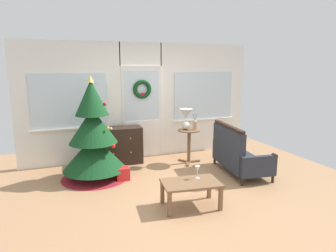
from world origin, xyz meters
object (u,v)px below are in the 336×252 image
object	(u,v)px
settee_sofa	(237,154)
table_lamp	(186,116)
christmas_tree	(93,140)
flower_vase	(195,124)
gift_box	(123,174)
side_table	(189,139)
coffee_table	(191,186)
dresser_cabinet	(120,145)
wine_glass	(198,169)

from	to	relation	value
settee_sofa	table_lamp	size ratio (longest dim) A/B	3.27
christmas_tree	flower_vase	bearing A→B (deg)	3.24
flower_vase	gift_box	xyz separation A→B (m)	(-1.65, -0.40, -0.73)
side_table	table_lamp	xyz separation A→B (m)	(-0.06, 0.04, 0.50)
side_table	table_lamp	world-z (taller)	table_lamp
flower_vase	coffee_table	size ratio (longest dim) A/B	0.39
dresser_cabinet	settee_sofa	size ratio (longest dim) A/B	0.64
side_table	coffee_table	world-z (taller)	side_table
dresser_cabinet	coffee_table	world-z (taller)	dresser_cabinet
gift_box	coffee_table	bearing A→B (deg)	-63.68
christmas_tree	coffee_table	bearing A→B (deg)	-55.78
side_table	wine_glass	bearing A→B (deg)	-110.94
side_table	coffee_table	xyz separation A→B (m)	(-0.84, -1.89, -0.19)
settee_sofa	coffee_table	world-z (taller)	settee_sofa
dresser_cabinet	side_table	bearing A→B (deg)	-20.65
coffee_table	christmas_tree	bearing A→B (deg)	124.22
table_lamp	gift_box	distance (m)	1.81
gift_box	table_lamp	bearing A→B (deg)	18.68
table_lamp	coffee_table	world-z (taller)	table_lamp
flower_vase	wine_glass	bearing A→B (deg)	-114.41
dresser_cabinet	wine_glass	xyz separation A→B (m)	(0.68, -2.31, 0.14)
christmas_tree	wine_glass	distance (m)	2.09
flower_vase	wine_glass	xyz separation A→B (m)	(-0.79, -1.73, -0.32)
coffee_table	side_table	bearing A→B (deg)	66.04
table_lamp	coffee_table	size ratio (longest dim) A/B	0.49
christmas_tree	coffee_table	xyz separation A→B (m)	(1.16, -1.71, -0.40)
flower_vase	coffee_table	world-z (taller)	flower_vase
side_table	gift_box	bearing A→B (deg)	-163.35
side_table	flower_vase	distance (m)	0.35
table_lamp	christmas_tree	bearing A→B (deg)	-173.57
side_table	coffee_table	bearing A→B (deg)	-113.96
table_lamp	coffee_table	bearing A→B (deg)	-112.01
settee_sofa	wine_glass	xyz separation A→B (m)	(-1.29, -0.90, 0.16)
side_table	dresser_cabinet	bearing A→B (deg)	159.35
flower_vase	wine_glass	size ratio (longest dim) A/B	1.79
coffee_table	table_lamp	bearing A→B (deg)	67.99
christmas_tree	dresser_cabinet	world-z (taller)	christmas_tree
coffee_table	dresser_cabinet	bearing A→B (deg)	102.36
christmas_tree	dresser_cabinet	xyz separation A→B (m)	(0.64, 0.69, -0.34)
settee_sofa	gift_box	size ratio (longest dim) A/B	6.15
settee_sofa	side_table	size ratio (longest dim) A/B	1.96
settee_sofa	wine_glass	distance (m)	1.59
flower_vase	gift_box	bearing A→B (deg)	-166.26
wine_glass	dresser_cabinet	bearing A→B (deg)	106.45
dresser_cabinet	gift_box	distance (m)	1.03
settee_sofa	wine_glass	bearing A→B (deg)	-145.15
gift_box	dresser_cabinet	bearing A→B (deg)	79.62
side_table	gift_box	xyz separation A→B (m)	(-1.55, -0.46, -0.40)
settee_sofa	flower_vase	distance (m)	1.08
christmas_tree	wine_glass	world-z (taller)	christmas_tree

